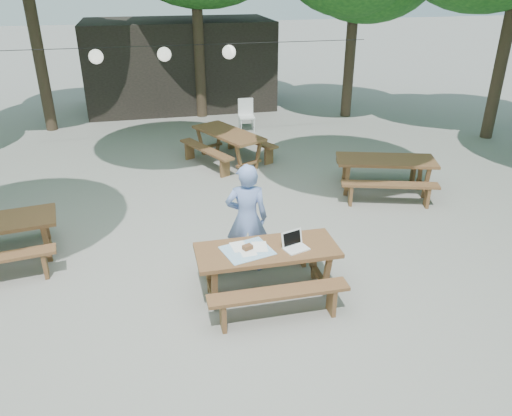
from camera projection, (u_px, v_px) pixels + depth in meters
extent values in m
plane|color=slate|center=(212.00, 267.00, 7.93)|extent=(80.00, 80.00, 0.00)
cube|color=black|center=(180.00, 64.00, 16.65)|extent=(6.00, 3.00, 2.80)
cube|color=#55321E|center=(267.00, 250.00, 6.99)|extent=(2.00, 0.80, 0.06)
cube|color=#55321E|center=(279.00, 293.00, 6.54)|extent=(1.90, 0.28, 0.05)
cube|color=#55321E|center=(257.00, 244.00, 7.68)|extent=(1.90, 0.28, 0.05)
cube|color=#55321E|center=(267.00, 273.00, 7.16)|extent=(1.70, 0.70, 0.69)
cube|color=#55321E|center=(386.00, 160.00, 10.27)|extent=(2.15, 1.35, 0.06)
cube|color=#55321E|center=(390.00, 185.00, 9.80)|extent=(1.90, 0.82, 0.05)
cube|color=#55321E|center=(380.00, 162.00, 10.97)|extent=(1.90, 0.82, 0.05)
cube|color=#55321E|center=(384.00, 177.00, 10.43)|extent=(1.83, 1.16, 0.69)
cube|color=#55321E|center=(228.00, 133.00, 11.95)|extent=(1.59, 2.15, 0.06)
cube|color=#55321E|center=(250.00, 139.00, 12.44)|extent=(1.08, 1.83, 0.05)
cube|color=#55321E|center=(206.00, 149.00, 11.71)|extent=(1.08, 1.83, 0.05)
cube|color=#55321E|center=(229.00, 148.00, 12.12)|extent=(1.37, 1.84, 0.69)
imported|color=#6D85C7|center=(247.00, 219.00, 7.53)|extent=(0.70, 0.52, 1.75)
cube|color=white|center=(247.00, 117.00, 14.44)|extent=(0.46, 0.46, 0.04)
cube|color=white|center=(246.00, 106.00, 14.50)|extent=(0.44, 0.07, 0.48)
cube|color=white|center=(247.00, 124.00, 14.53)|extent=(0.44, 0.44, 0.38)
cube|color=white|center=(296.00, 249.00, 6.95)|extent=(0.38, 0.32, 0.02)
cube|color=white|center=(292.00, 238.00, 6.99)|extent=(0.33, 0.16, 0.23)
cube|color=black|center=(292.00, 238.00, 6.99)|extent=(0.28, 0.13, 0.19)
cube|color=#398BC4|center=(247.00, 250.00, 6.92)|extent=(0.77, 0.69, 0.01)
cube|color=white|center=(247.00, 251.00, 6.90)|extent=(0.24, 0.32, 0.00)
cube|color=white|center=(260.00, 247.00, 7.00)|extent=(0.25, 0.32, 0.00)
cube|color=white|center=(239.00, 247.00, 7.00)|extent=(0.24, 0.32, 0.00)
cube|color=brown|center=(248.00, 247.00, 6.92)|extent=(0.15, 0.13, 0.06)
cylinder|color=black|center=(193.00, 45.00, 12.17)|extent=(9.00, 0.02, 0.02)
sphere|color=white|center=(96.00, 57.00, 11.80)|extent=(0.34, 0.34, 0.34)
sphere|color=white|center=(164.00, 54.00, 12.12)|extent=(0.34, 0.34, 0.34)
sphere|color=white|center=(229.00, 52.00, 12.44)|extent=(0.34, 0.34, 0.34)
cylinder|color=#2D2319|center=(36.00, 37.00, 13.57)|extent=(0.32, 0.32, 5.19)
cylinder|color=#2D2319|center=(198.00, 28.00, 14.88)|extent=(0.32, 0.32, 5.35)
cylinder|color=#2D2319|center=(351.00, 43.00, 15.08)|extent=(0.32, 0.32, 4.51)
cylinder|color=#2D2319|center=(505.00, 44.00, 12.94)|extent=(0.32, 0.32, 5.01)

